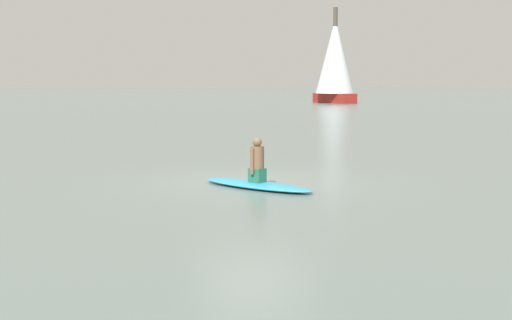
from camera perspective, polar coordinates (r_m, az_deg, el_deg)
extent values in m
plane|color=slate|center=(15.33, -0.28, -1.89)|extent=(400.00, 400.00, 0.00)
ellipsoid|color=#339EC6|center=(14.58, 0.10, -2.07)|extent=(2.97, 1.50, 0.13)
cube|color=#26664C|center=(14.55, 0.10, -1.26)|extent=(0.37, 0.32, 0.29)
cylinder|color=brown|center=(14.50, 0.10, 0.19)|extent=(0.33, 0.33, 0.49)
sphere|color=brown|center=(14.47, 0.10, 1.50)|extent=(0.19, 0.19, 0.19)
cylinder|color=brown|center=(14.38, -0.33, -0.11)|extent=(0.10, 0.10, 0.54)
cylinder|color=brown|center=(14.63, 0.52, 0.00)|extent=(0.10, 0.10, 0.54)
cube|color=maroon|center=(71.50, 6.51, 5.10)|extent=(5.66, 2.15, 1.00)
cylinder|color=#4C4238|center=(71.54, 6.56, 8.99)|extent=(0.44, 0.44, 8.70)
cone|color=white|center=(71.52, 6.55, 8.57)|extent=(4.21, 4.21, 7.65)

